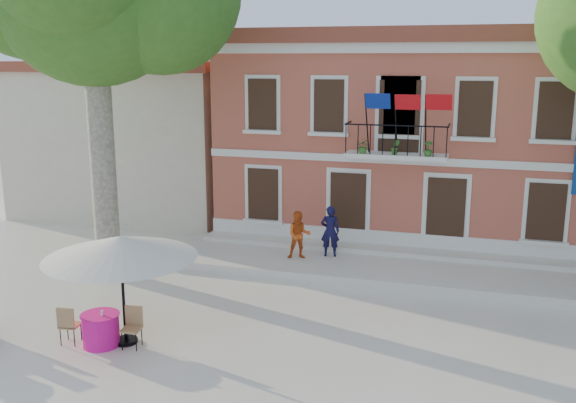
% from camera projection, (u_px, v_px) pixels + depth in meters
% --- Properties ---
extents(ground, '(90.00, 90.00, 0.00)m').
position_uv_depth(ground, '(285.00, 319.00, 16.40)').
color(ground, beige).
rests_on(ground, ground).
extents(main_building, '(13.50, 9.59, 7.50)m').
position_uv_depth(main_building, '(411.00, 132.00, 24.35)').
color(main_building, '#B45041').
rests_on(main_building, ground).
extents(neighbor_west, '(9.40, 9.40, 6.40)m').
position_uv_depth(neighbor_west, '(153.00, 134.00, 28.64)').
color(neighbor_west, beige).
rests_on(neighbor_west, ground).
extents(terrace, '(14.00, 3.40, 0.30)m').
position_uv_depth(terrace, '(387.00, 268.00, 19.92)').
color(terrace, silver).
rests_on(terrace, ground).
extents(patio_umbrella, '(3.49, 3.49, 2.59)m').
position_uv_depth(patio_umbrella, '(120.00, 247.00, 14.55)').
color(patio_umbrella, black).
rests_on(patio_umbrella, ground).
extents(pedestrian_navy, '(0.67, 0.51, 1.65)m').
position_uv_depth(pedestrian_navy, '(330.00, 231.00, 20.46)').
color(pedestrian_navy, black).
rests_on(pedestrian_navy, terrace).
extents(pedestrian_orange, '(0.89, 0.79, 1.53)m').
position_uv_depth(pedestrian_orange, '(299.00, 235.00, 20.22)').
color(pedestrian_orange, '#DA5519').
rests_on(pedestrian_orange, terrace).
extents(cafe_table_1, '(1.96, 0.90, 0.95)m').
position_uv_depth(cafe_table_1, '(101.00, 328.00, 14.82)').
color(cafe_table_1, '#EA168A').
rests_on(cafe_table_1, ground).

